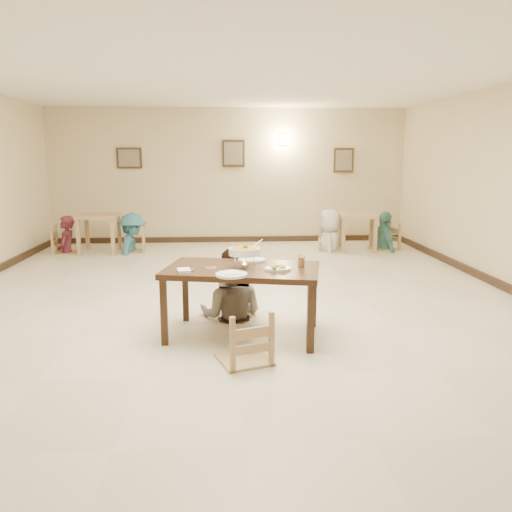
{
  "coord_description": "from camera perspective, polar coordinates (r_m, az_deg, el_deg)",
  "views": [
    {
      "loc": [
        -0.13,
        -6.4,
        1.93
      ],
      "look_at": [
        0.24,
        -0.65,
        0.78
      ],
      "focal_mm": 35.0,
      "sensor_mm": 36.0,
      "label": 1
    }
  ],
  "objects": [
    {
      "name": "floor",
      "position": [
        6.69,
        -2.46,
        -5.5
      ],
      "size": [
        10.0,
        10.0,
        0.0
      ],
      "primitive_type": "plane",
      "color": "beige",
      "rests_on": "ground"
    },
    {
      "name": "ceiling",
      "position": [
        6.49,
        -2.7,
        20.76
      ],
      "size": [
        10.0,
        10.0,
        0.0
      ],
      "primitive_type": "plane",
      "color": "white",
      "rests_on": "wall_back"
    },
    {
      "name": "wall_back",
      "position": [
        11.41,
        -3.09,
        9.11
      ],
      "size": [
        10.0,
        0.0,
        10.0
      ],
      "primitive_type": "plane",
      "rotation": [
        1.57,
        0.0,
        0.0
      ],
      "color": "beige",
      "rests_on": "floor"
    },
    {
      "name": "wall_front",
      "position": [
        1.47,
        1.41,
        -5.65
      ],
      "size": [
        10.0,
        0.0,
        10.0
      ],
      "primitive_type": "plane",
      "rotation": [
        -1.57,
        0.0,
        0.0
      ],
      "color": "beige",
      "rests_on": "floor"
    },
    {
      "name": "baseboard_back",
      "position": [
        11.53,
        -3.01,
        1.93
      ],
      "size": [
        8.0,
        0.06,
        0.12
      ],
      "primitive_type": "cube",
      "color": "black",
      "rests_on": "floor"
    },
    {
      "name": "picture_a",
      "position": [
        11.55,
        -14.29,
        10.79
      ],
      "size": [
        0.55,
        0.04,
        0.45
      ],
      "color": "#382816",
      "rests_on": "wall_back"
    },
    {
      "name": "picture_b",
      "position": [
        11.36,
        -2.6,
        11.62
      ],
      "size": [
        0.5,
        0.04,
        0.6
      ],
      "color": "#382816",
      "rests_on": "wall_back"
    },
    {
      "name": "picture_c",
      "position": [
        11.68,
        9.98,
        10.72
      ],
      "size": [
        0.45,
        0.04,
        0.55
      ],
      "color": "#382816",
      "rests_on": "wall_back"
    },
    {
      "name": "wall_sconce",
      "position": [
        11.45,
        3.05,
        13.12
      ],
      "size": [
        0.16,
        0.05,
        0.22
      ],
      "primitive_type": "cube",
      "color": "#FFD88C",
      "rests_on": "wall_back"
    },
    {
      "name": "main_table",
      "position": [
        5.37,
        -1.58,
        -2.16
      ],
      "size": [
        1.78,
        1.23,
        0.76
      ],
      "rotation": [
        0.0,
        0.0,
        -0.21
      ],
      "color": "#382112",
      "rests_on": "floor"
    },
    {
      "name": "chair_far",
      "position": [
        6.19,
        -2.52,
        -2.58
      ],
      "size": [
        0.42,
        0.42,
        0.9
      ],
      "rotation": [
        0.0,
        0.0,
        0.0
      ],
      "color": "tan",
      "rests_on": "floor"
    },
    {
      "name": "chair_near",
      "position": [
        4.73,
        -1.39,
        -6.39
      ],
      "size": [
        0.46,
        0.46,
        0.99
      ],
      "rotation": [
        0.0,
        0.0,
        3.47
      ],
      "color": "tan",
      "rests_on": "floor"
    },
    {
      "name": "main_diner",
      "position": [
        5.98,
        -2.88,
        0.81
      ],
      "size": [
        0.94,
        0.81,
        1.69
      ],
      "primitive_type": "imported",
      "rotation": [
        0.0,
        0.0,
        2.92
      ],
      "color": "gray",
      "rests_on": "floor"
    },
    {
      "name": "curry_warmer",
      "position": [
        5.3,
        -1.32,
        0.5
      ],
      "size": [
        0.37,
        0.33,
        0.3
      ],
      "color": "silver",
      "rests_on": "main_table"
    },
    {
      "name": "rice_plate_far",
      "position": [
        5.67,
        -0.49,
        -0.44
      ],
      "size": [
        0.31,
        0.31,
        0.07
      ],
      "color": "white",
      "rests_on": "main_table"
    },
    {
      "name": "rice_plate_near",
      "position": [
        4.98,
        -2.82,
        -2.09
      ],
      "size": [
        0.32,
        0.32,
        0.07
      ],
      "color": "white",
      "rests_on": "main_table"
    },
    {
      "name": "fried_plate",
      "position": [
        5.23,
        2.49,
        -1.37
      ],
      "size": [
        0.28,
        0.28,
        0.06
      ],
      "color": "white",
      "rests_on": "main_table"
    },
    {
      "name": "chili_dish",
      "position": [
        5.3,
        -5.17,
        -1.35
      ],
      "size": [
        0.1,
        0.1,
        0.02
      ],
      "color": "white",
      "rests_on": "main_table"
    },
    {
      "name": "napkin_cutlery",
      "position": [
        5.19,
        -8.19,
        -1.65
      ],
      "size": [
        0.19,
        0.27,
        0.03
      ],
      "color": "white",
      "rests_on": "main_table"
    },
    {
      "name": "drink_glass",
      "position": [
        5.39,
        5.21,
        -0.56
      ],
      "size": [
        0.07,
        0.07,
        0.14
      ],
      "color": "white",
      "rests_on": "main_table"
    },
    {
      "name": "bg_table_left",
      "position": [
        10.62,
        -17.53,
        3.82
      ],
      "size": [
        0.79,
        0.79,
        0.79
      ],
      "rotation": [
        0.0,
        0.0,
        0.01
      ],
      "color": "tan",
      "rests_on": "floor"
    },
    {
      "name": "bg_table_right",
      "position": [
        10.64,
        11.59,
        3.99
      ],
      "size": [
        0.87,
        0.87,
        0.76
      ],
      "rotation": [
        0.0,
        0.0,
        -0.16
      ],
      "color": "tan",
      "rests_on": "floor"
    },
    {
      "name": "bg_chair_ll",
      "position": [
        10.78,
        -20.96,
        3.09
      ],
      "size": [
        0.5,
        0.5,
        1.07
      ],
      "rotation": [
        0.0,
        0.0,
        1.69
      ],
      "color": "tan",
      "rests_on": "floor"
    },
    {
      "name": "bg_chair_lr",
      "position": [
        10.49,
        -13.98,
        3.17
      ],
      "size": [
        0.48,
        0.48,
        1.03
      ],
      "rotation": [
        0.0,
        0.0,
        -1.46
      ],
      "color": "tan",
      "rests_on": "floor"
    },
    {
      "name": "bg_chair_rl",
      "position": [
        10.55,
        8.46,
        3.21
      ],
      "size": [
        0.44,
        0.44,
        0.95
      ],
      "rotation": [
        0.0,
        0.0,
        1.36
      ],
      "color": "tan",
      "rests_on": "floor"
    },
    {
      "name": "bg_chair_rr",
      "position": [
        10.84,
        14.53,
        3.58
      ],
      "size": [
        0.51,
        0.51,
        1.09
      ],
      "rotation": [
        0.0,
        0.0,
        -1.37
      ],
      "color": "tan",
      "rests_on": "floor"
    },
    {
      "name": "bg_diner_a",
      "position": [
        10.75,
        -21.04,
        4.32
      ],
      "size": [
        0.38,
        0.56,
        1.53
      ],
      "primitive_type": "imported",
      "rotation": [
        0.0,
        0.0,
        4.73
      ],
      "color": "maroon",
      "rests_on": "floor"
    },
    {
      "name": "bg_diner_b",
      "position": [
        10.46,
        -14.05,
        4.78
      ],
      "size": [
        0.65,
        1.07,
        1.61
      ],
      "primitive_type": "imported",
      "rotation": [
        0.0,
        0.0,
        1.53
      ],
      "color": "teal",
      "rests_on": "floor"
    },
    {
      "name": "bg_diner_c",
      "position": [
        10.5,
        8.52,
        5.28
      ],
      "size": [
        0.7,
        0.93,
        1.71
      ],
      "primitive_type": "imported",
      "rotation": [
        0.0,
        0.0,
        4.51
      ],
      "color": "silver",
      "rests_on": "floor"
    },
    {
      "name": "bg_diner_d",
      "position": [
        10.81,
        14.6,
        4.96
      ],
      "size": [
        0.49,
        0.98,
        1.61
      ],
      "primitive_type": "imported",
      "rotation": [
        0.0,
        0.0,
        1.67
      ],
      "color": "teal",
      "rests_on": "floor"
    }
  ]
}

